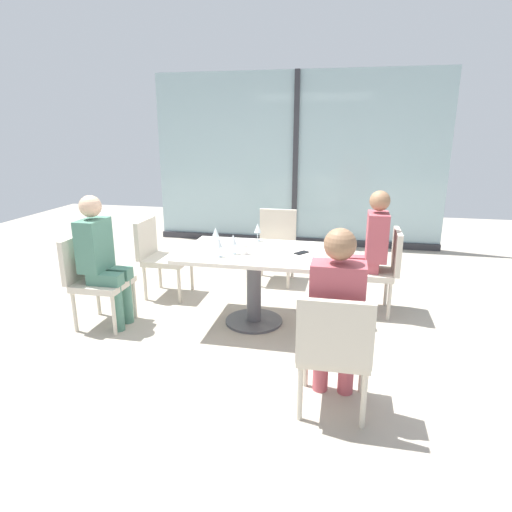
% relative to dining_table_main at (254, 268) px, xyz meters
% --- Properties ---
extents(ground_plane, '(12.00, 12.00, 0.00)m').
position_rel_dining_table_main_xyz_m(ground_plane, '(0.00, 0.00, -0.56)').
color(ground_plane, '#A89E8E').
extents(window_wall_backdrop, '(4.61, 0.10, 2.70)m').
position_rel_dining_table_main_xyz_m(window_wall_backdrop, '(0.00, 3.20, 0.65)').
color(window_wall_backdrop, '#9AB7BC').
rests_on(window_wall_backdrop, ground_plane).
extents(dining_table_main, '(1.34, 0.94, 0.73)m').
position_rel_dining_table_main_xyz_m(dining_table_main, '(0.00, 0.00, 0.00)').
color(dining_table_main, silver).
rests_on(dining_table_main, ground_plane).
extents(chair_far_right, '(0.50, 0.46, 0.87)m').
position_rel_dining_table_main_xyz_m(chair_far_right, '(1.20, 0.52, -0.06)').
color(chair_far_right, beige).
rests_on(chair_far_right, ground_plane).
extents(chair_front_right, '(0.46, 0.50, 0.87)m').
position_rel_dining_table_main_xyz_m(chair_front_right, '(0.80, -1.31, -0.06)').
color(chair_front_right, beige).
rests_on(chair_front_right, ground_plane).
extents(chair_side_end, '(0.50, 0.46, 0.87)m').
position_rel_dining_table_main_xyz_m(chair_side_end, '(-1.49, -0.35, -0.06)').
color(chair_side_end, beige).
rests_on(chair_side_end, ground_plane).
extents(chair_far_left, '(0.50, 0.46, 0.87)m').
position_rel_dining_table_main_xyz_m(chair_far_left, '(-1.20, 0.52, -0.06)').
color(chair_far_left, beige).
rests_on(chair_far_left, ground_plane).
extents(chair_near_window, '(0.46, 0.51, 0.87)m').
position_rel_dining_table_main_xyz_m(chair_near_window, '(0.00, 1.31, -0.06)').
color(chair_near_window, beige).
rests_on(chair_near_window, ground_plane).
extents(person_far_right, '(0.39, 0.34, 1.26)m').
position_rel_dining_table_main_xyz_m(person_far_right, '(1.09, 0.52, 0.14)').
color(person_far_right, '#B24C56').
rests_on(person_far_right, ground_plane).
extents(person_front_right, '(0.34, 0.39, 1.26)m').
position_rel_dining_table_main_xyz_m(person_front_right, '(0.80, -1.20, 0.14)').
color(person_front_right, '#B24C56').
rests_on(person_front_right, ground_plane).
extents(person_side_end, '(0.39, 0.34, 1.26)m').
position_rel_dining_table_main_xyz_m(person_side_end, '(-1.38, -0.35, 0.14)').
color(person_side_end, '#4C7F6B').
rests_on(person_side_end, ground_plane).
extents(wine_glass_0, '(0.07, 0.07, 0.18)m').
position_rel_dining_table_main_xyz_m(wine_glass_0, '(-0.40, 0.10, 0.30)').
color(wine_glass_0, silver).
rests_on(wine_glass_0, dining_table_main).
extents(wine_glass_1, '(0.07, 0.07, 0.18)m').
position_rel_dining_table_main_xyz_m(wine_glass_1, '(-0.26, -0.26, 0.30)').
color(wine_glass_1, silver).
rests_on(wine_glass_1, dining_table_main).
extents(wine_glass_2, '(0.07, 0.07, 0.18)m').
position_rel_dining_table_main_xyz_m(wine_glass_2, '(-0.16, -0.14, 0.30)').
color(wine_glass_2, silver).
rests_on(wine_glass_2, dining_table_main).
extents(wine_glass_3, '(0.07, 0.07, 0.18)m').
position_rel_dining_table_main_xyz_m(wine_glass_3, '(-0.04, 0.37, 0.30)').
color(wine_glass_3, silver).
rests_on(wine_glass_3, dining_table_main).
extents(coffee_cup, '(0.08, 0.08, 0.09)m').
position_rel_dining_table_main_xyz_m(coffee_cup, '(-0.06, -0.13, 0.22)').
color(coffee_cup, white).
rests_on(coffee_cup, dining_table_main).
extents(cell_phone_on_table, '(0.14, 0.16, 0.01)m').
position_rel_dining_table_main_xyz_m(cell_phone_on_table, '(0.45, 0.01, 0.18)').
color(cell_phone_on_table, black).
rests_on(cell_phone_on_table, dining_table_main).
extents(handbag_0, '(0.32, 0.20, 0.28)m').
position_rel_dining_table_main_xyz_m(handbag_0, '(0.91, 0.11, -0.42)').
color(handbag_0, silver).
rests_on(handbag_0, ground_plane).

